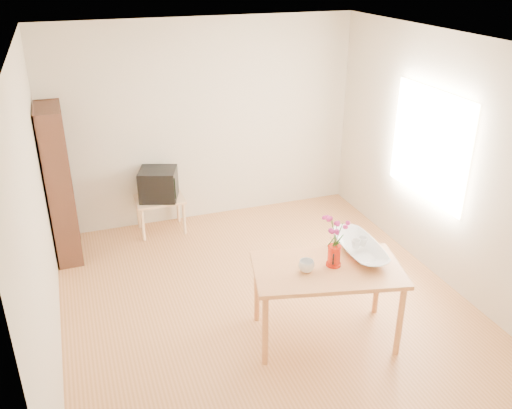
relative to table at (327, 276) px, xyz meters
name	(u,v)px	position (x,y,z in m)	size (l,w,h in m)	color
room	(270,187)	(-0.30, 0.66, 0.64)	(4.50, 4.50, 4.50)	#B4733F
table	(327,276)	(0.00, 0.00, 0.00)	(1.45, 1.03, 0.75)	#CB7D45
tv_stand	(160,204)	(-1.03, 2.62, -0.27)	(0.60, 0.45, 0.46)	#E2B37F
bookshelf	(60,189)	(-2.18, 2.40, 0.18)	(0.28, 0.70, 1.80)	#341A11
pitcher	(334,256)	(0.06, 0.02, 0.18)	(0.14, 0.19, 0.20)	red
flowers	(336,231)	(0.07, 0.02, 0.44)	(0.23, 0.23, 0.32)	#C02D82
mug	(306,266)	(-0.20, 0.01, 0.14)	(0.14, 0.14, 0.11)	white
bowl	(361,228)	(0.41, 0.16, 0.33)	(0.52, 0.52, 0.49)	white
teacup_a	(357,233)	(0.37, 0.16, 0.29)	(0.08, 0.08, 0.07)	white
teacup_b	(364,231)	(0.45, 0.18, 0.29)	(0.08, 0.08, 0.07)	white
television	(158,184)	(-1.03, 2.64, 0.00)	(0.55, 0.54, 0.39)	black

